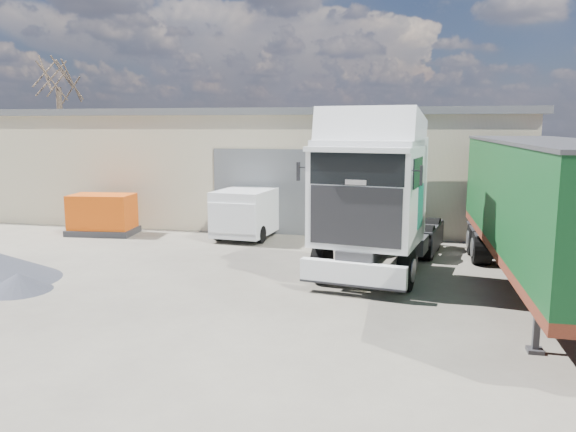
% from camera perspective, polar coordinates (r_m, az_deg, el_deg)
% --- Properties ---
extents(ground, '(120.00, 120.00, 0.00)m').
position_cam_1_polar(ground, '(14.25, -5.54, -9.54)').
color(ground, '#282420').
rests_on(ground, ground).
extents(warehouse, '(30.60, 12.60, 5.42)m').
position_cam_1_polar(warehouse, '(30.64, -7.25, 5.53)').
color(warehouse, '#C1B194').
rests_on(warehouse, ground).
extents(bare_tree, '(4.00, 4.00, 9.60)m').
position_cam_1_polar(bare_tree, '(39.77, -22.38, 13.33)').
color(bare_tree, '#382B21').
rests_on(bare_tree, ground).
extents(tractor_unit, '(4.13, 7.96, 5.10)m').
position_cam_1_polar(tractor_unit, '(17.27, 8.86, 1.00)').
color(tractor_unit, black).
rests_on(tractor_unit, ground).
extents(box_trailer, '(2.80, 12.65, 4.20)m').
position_cam_1_polar(box_trailer, '(16.26, 24.63, 1.25)').
color(box_trailer, '#2D2D30').
rests_on(box_trailer, ground).
extents(panel_van, '(2.47, 5.08, 2.01)m').
position_cam_1_polar(panel_van, '(23.59, -3.60, 0.55)').
color(panel_van, black).
rests_on(panel_van, ground).
extents(orange_skip, '(2.88, 1.97, 1.70)m').
position_cam_1_polar(orange_skip, '(25.02, -18.32, -0.09)').
color(orange_skip, '#2D2D30').
rests_on(orange_skip, ground).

